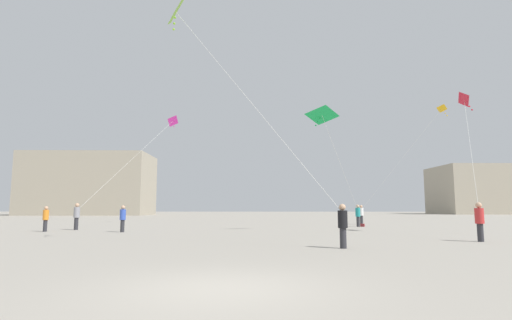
{
  "coord_description": "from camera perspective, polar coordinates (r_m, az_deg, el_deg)",
  "views": [
    {
      "loc": [
        0.97,
        -7.51,
        1.48
      ],
      "look_at": [
        0.0,
        17.03,
        4.43
      ],
      "focal_mm": 27.96,
      "sensor_mm": 36.0,
      "label": 1
    }
  ],
  "objects": [
    {
      "name": "handbag_beside_flyer",
      "position": [
        32.83,
        14.99,
        -9.0
      ],
      "size": [
        0.35,
        0.28,
        0.24
      ],
      "primitive_type": "cube",
      "rotation": [
        0.0,
        0.0,
        2.64
      ],
      "color": "maroon",
      "rests_on": "ground_plane"
    },
    {
      "name": "person_in_black",
      "position": [
        15.21,
        12.31,
        -8.92
      ],
      "size": [
        0.35,
        0.35,
        1.62
      ],
      "rotation": [
        0.0,
        0.0,
        4.51
      ],
      "color": "#2D2D33",
      "rests_on": "ground_plane"
    },
    {
      "name": "person_in_orange",
      "position": [
        28.46,
        -27.88,
        -7.29
      ],
      "size": [
        0.35,
        0.35,
        1.59
      ],
      "rotation": [
        0.0,
        0.0,
        1.0
      ],
      "color": "#2D2D33",
      "rests_on": "ground_plane"
    },
    {
      "name": "person_in_white",
      "position": [
        37.12,
        14.84,
        -7.45
      ],
      "size": [
        0.38,
        0.38,
        1.73
      ],
      "rotation": [
        0.0,
        0.0,
        0.71
      ],
      "color": "#2D2D33",
      "rests_on": "ground_plane"
    },
    {
      "name": "person_in_red",
      "position": [
        20.33,
        29.35,
        -7.49
      ],
      "size": [
        0.38,
        0.38,
        1.72
      ],
      "rotation": [
        0.0,
        0.0,
        5.27
      ],
      "color": "#2D2D33",
      "rests_on": "ground_plane"
    },
    {
      "name": "building_left_hall",
      "position": [
        90.29,
        -22.65,
        -3.27
      ],
      "size": [
        25.44,
        14.98,
        12.6
      ],
      "color": "#A39984",
      "rests_on": "ground_plane"
    },
    {
      "name": "kite_crimson_delta",
      "position": [
        26.81,
        27.72,
        7.44
      ],
      "size": [
        2.77,
        5.99,
        6.94
      ],
      "color": "red"
    },
    {
      "name": "ground_plane",
      "position": [
        7.72,
        -5.24,
        -17.87
      ],
      "size": [
        300.0,
        300.0,
        0.0
      ],
      "primitive_type": "plane",
      "color": "#9E9689"
    },
    {
      "name": "kite_emerald_delta",
      "position": [
        26.25,
        9.45,
        6.18
      ],
      "size": [
        4.49,
        7.29,
        6.53
      ],
      "color": "green"
    },
    {
      "name": "person_in_blue",
      "position": [
        25.99,
        -18.53,
        -7.8
      ],
      "size": [
        0.35,
        0.35,
        1.63
      ],
      "rotation": [
        0.0,
        0.0,
        4.4
      ],
      "color": "#2D2D33",
      "rests_on": "ground_plane"
    },
    {
      "name": "kite_magenta_delta",
      "position": [
        41.35,
        -12.03,
        5.27
      ],
      "size": [
        3.63,
        13.55,
        9.4
      ],
      "color": "#D12899"
    },
    {
      "name": "kite_amber_delta",
      "position": [
        38.23,
        24.67,
        6.16
      ],
      "size": [
        7.25,
        2.29,
        9.0
      ],
      "color": "yellow"
    },
    {
      "name": "person_in_grey",
      "position": [
        29.79,
        -24.28,
        -7.21
      ],
      "size": [
        0.39,
        0.39,
        1.8
      ],
      "rotation": [
        0.0,
        0.0,
        2.0
      ],
      "color": "#2D2D33",
      "rests_on": "ground_plane"
    },
    {
      "name": "kite_lime_delta",
      "position": [
        18.86,
        -11.27,
        19.85
      ],
      "size": [
        7.44,
        2.28,
        9.23
      ],
      "color": "#8CD12D"
    },
    {
      "name": "person_in_teal",
      "position": [
        32.63,
        14.38,
        -7.58
      ],
      "size": [
        0.38,
        0.38,
        1.73
      ],
      "rotation": [
        0.0,
        0.0,
        6.19
      ],
      "color": "#2D2D33",
      "rests_on": "ground_plane"
    },
    {
      "name": "building_centre_hall",
      "position": [
        111.94,
        30.02,
        -3.75
      ],
      "size": [
        23.98,
        16.7,
        11.51
      ],
      "color": "#A39984",
      "rests_on": "ground_plane"
    }
  ]
}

